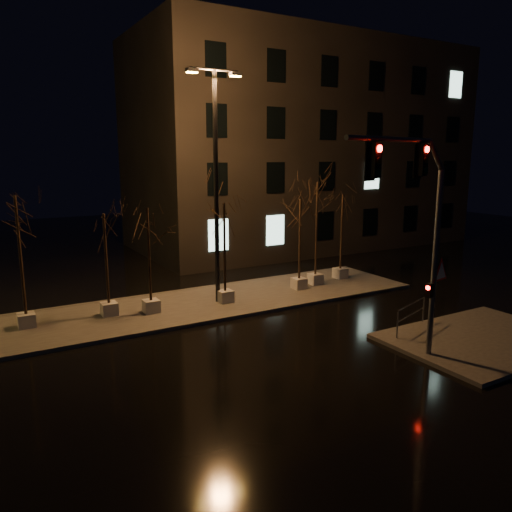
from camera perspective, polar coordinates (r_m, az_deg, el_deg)
ground at (r=18.33m, az=0.90°, el=-10.52°), size 90.00×90.00×0.00m
median at (r=23.37m, az=-6.71°, el=-5.52°), size 22.00×5.00×0.15m
sidewalk_corner at (r=20.80m, az=24.50°, el=-8.66°), size 7.00×5.00×0.15m
building at (r=39.75m, az=5.03°, el=12.30°), size 25.00×12.00×15.00m
tree_0 at (r=21.16m, az=-25.60°, el=3.17°), size 1.80×1.80×5.37m
tree_1 at (r=21.62m, az=-16.89°, el=2.12°), size 1.80×1.80×4.47m
tree_2 at (r=21.54m, az=-12.24°, el=2.74°), size 1.80×1.80×4.67m
tree_3 at (r=22.64m, az=-3.64°, el=3.49°), size 1.80×1.80×4.73m
tree_4 at (r=25.04m, az=5.07°, el=4.18°), size 1.80×1.80×4.70m
tree_5 at (r=26.01m, az=6.99°, el=5.77°), size 1.80×1.80×5.51m
tree_6 at (r=27.61m, az=9.83°, el=4.83°), size 1.80×1.80×4.76m
traffic_signal_mast at (r=16.33m, az=18.23°, el=3.94°), size 5.79×1.35×7.21m
streetlight_main at (r=22.53m, az=-4.61°, el=9.53°), size 2.58×0.29×10.36m
guard_rail_a at (r=20.47m, az=17.33°, el=-6.17°), size 2.34×0.86×1.07m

